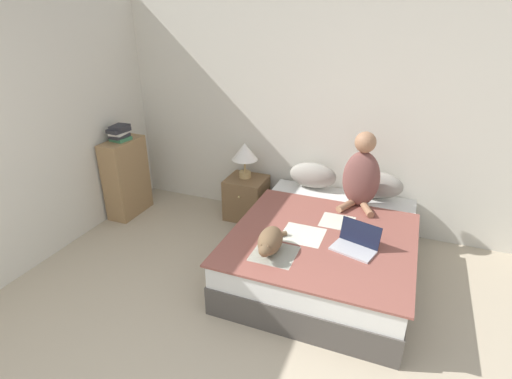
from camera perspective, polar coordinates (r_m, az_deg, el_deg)
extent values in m
cube|color=beige|center=(4.52, 8.59, 10.56)|extent=(5.56, 0.05, 2.55)
cube|color=beige|center=(4.38, -28.50, 7.35)|extent=(0.05, 4.16, 2.55)
cube|color=#4C4742|center=(3.98, 9.66, -9.74)|extent=(1.56, 1.94, 0.27)
cube|color=silver|center=(3.85, 9.91, -6.84)|extent=(1.54, 1.91, 0.20)
cube|color=brown|center=(3.63, 9.36, -6.86)|extent=(1.61, 1.55, 0.02)
cube|color=silver|center=(3.90, 11.53, -4.56)|extent=(0.31, 0.30, 0.01)
cube|color=silver|center=(3.64, 6.67, -6.47)|extent=(0.37, 0.35, 0.01)
cube|color=silver|center=(3.37, 2.63, -9.18)|extent=(0.36, 0.36, 0.01)
ellipsoid|color=gray|center=(4.52, 8.12, 2.02)|extent=(0.53, 0.22, 0.29)
ellipsoid|color=gray|center=(4.43, 16.94, 0.64)|extent=(0.53, 0.22, 0.29)
ellipsoid|color=brown|center=(4.14, 14.78, 1.46)|extent=(0.37, 0.20, 0.59)
sphere|color=#9E7051|center=(4.01, 15.37, 6.53)|extent=(0.21, 0.21, 0.21)
cylinder|color=#9E7051|center=(4.14, 12.76, -2.25)|extent=(0.17, 0.26, 0.07)
cylinder|color=#9E7051|center=(4.12, 15.52, -2.70)|extent=(0.17, 0.26, 0.07)
ellipsoid|color=brown|center=(3.34, 2.06, -7.30)|extent=(0.24, 0.37, 0.20)
sphere|color=brown|center=(3.17, 1.24, -8.72)|extent=(0.10, 0.10, 0.10)
cone|color=brown|center=(3.15, 1.75, -8.22)|extent=(0.05, 0.05, 0.05)
cone|color=brown|center=(3.16, 0.75, -8.07)|extent=(0.05, 0.05, 0.05)
cylinder|color=brown|center=(3.58, 2.92, -6.45)|extent=(0.18, 0.15, 0.04)
cube|color=#B7B7BC|center=(3.48, 13.65, -8.44)|extent=(0.39, 0.29, 0.02)
cube|color=black|center=(3.52, 14.69, -6.06)|extent=(0.35, 0.15, 0.20)
cube|color=brown|center=(4.83, -1.37, -1.18)|extent=(0.46, 0.43, 0.51)
sphere|color=tan|center=(4.59, -2.47, -1.07)|extent=(0.03, 0.03, 0.03)
cylinder|color=tan|center=(4.74, -1.59, 2.16)|extent=(0.14, 0.14, 0.07)
cylinder|color=tan|center=(4.70, -1.60, 3.44)|extent=(0.02, 0.02, 0.15)
cone|color=white|center=(4.63, -1.63, 5.47)|extent=(0.30, 0.30, 0.20)
cube|color=#99754C|center=(5.08, -18.02, 1.63)|extent=(0.27, 0.56, 0.94)
cube|color=#3D7A51|center=(4.91, -18.78, 6.88)|extent=(0.21, 0.21, 0.04)
cube|color=#2D2D33|center=(4.90, -18.92, 7.27)|extent=(0.16, 0.22, 0.04)
cube|color=beige|center=(4.90, -18.88, 7.69)|extent=(0.17, 0.25, 0.03)
cube|color=#2D2D33|center=(4.88, -19.05, 8.03)|extent=(0.20, 0.26, 0.04)
cube|color=#2D2D33|center=(4.88, -18.91, 8.49)|extent=(0.18, 0.21, 0.03)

